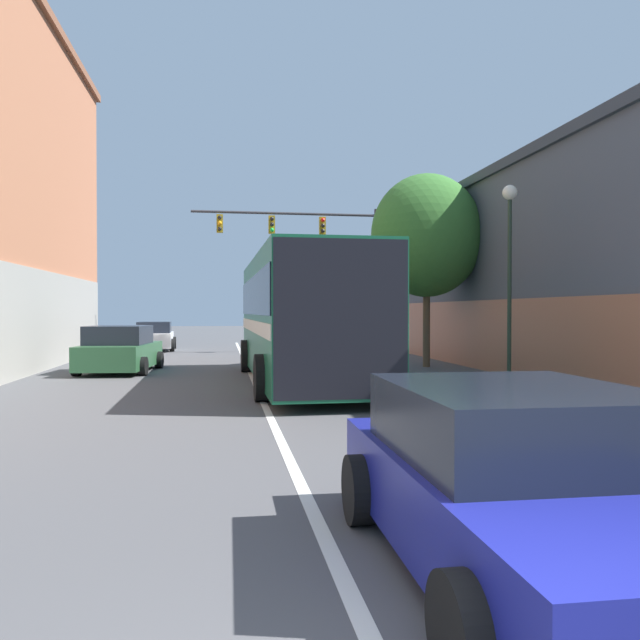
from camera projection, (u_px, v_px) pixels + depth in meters
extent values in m
cube|color=silver|center=(254.00, 382.00, 16.76)|extent=(0.14, 42.27, 0.01)
cube|color=#9E998E|center=(9.00, 322.00, 16.86)|extent=(0.24, 23.13, 3.20)
cube|color=#4C515B|center=(586.00, 270.00, 19.98)|extent=(6.43, 19.36, 6.44)
cube|color=#A86647|center=(493.00, 336.00, 19.52)|extent=(0.24, 18.98, 2.26)
cube|color=#393D44|center=(587.00, 174.00, 19.94)|extent=(6.68, 19.56, 0.30)
cube|color=#145133|center=(302.00, 317.00, 16.50)|extent=(2.69, 10.54, 3.06)
cube|color=black|center=(302.00, 296.00, 16.49)|extent=(2.73, 10.33, 0.98)
cube|color=beige|center=(302.00, 326.00, 16.51)|extent=(2.72, 10.43, 0.31)
cube|color=black|center=(341.00, 319.00, 11.34)|extent=(2.50, 0.09, 2.94)
cylinder|color=black|center=(246.00, 356.00, 19.51)|extent=(0.31, 1.00, 1.00)
cylinder|color=black|center=(328.00, 355.00, 19.95)|extent=(0.31, 1.00, 1.00)
cylinder|color=black|center=(262.00, 378.00, 13.09)|extent=(0.31, 1.00, 1.00)
cylinder|color=black|center=(382.00, 376.00, 13.53)|extent=(0.31, 1.00, 1.00)
cube|color=navy|center=(528.00, 508.00, 4.44)|extent=(1.91, 4.07, 0.64)
cube|color=black|center=(513.00, 421.00, 4.68)|extent=(1.74, 2.12, 0.53)
cylinder|color=black|center=(360.00, 490.00, 5.55)|extent=(0.23, 0.62, 0.62)
cylinder|color=black|center=(561.00, 481.00, 5.83)|extent=(0.23, 0.62, 0.62)
cylinder|color=black|center=(465.00, 634.00, 3.06)|extent=(0.23, 0.62, 0.62)
cube|color=silver|center=(155.00, 340.00, 30.37)|extent=(1.82, 3.95, 0.69)
cube|color=black|center=(154.00, 327.00, 30.17)|extent=(1.61, 2.08, 0.53)
cylinder|color=black|center=(139.00, 343.00, 31.38)|extent=(0.24, 0.62, 0.61)
cylinder|color=black|center=(174.00, 343.00, 31.72)|extent=(0.24, 0.62, 0.61)
cylinder|color=black|center=(134.00, 346.00, 29.02)|extent=(0.24, 0.62, 0.61)
cylinder|color=black|center=(172.00, 345.00, 29.36)|extent=(0.24, 0.62, 0.61)
cube|color=#285633|center=(120.00, 355.00, 19.47)|extent=(2.21, 4.02, 0.73)
cube|color=black|center=(119.00, 335.00, 19.27)|extent=(1.89, 2.16, 0.57)
cylinder|color=black|center=(101.00, 360.00, 20.62)|extent=(0.27, 0.58, 0.56)
cylinder|color=black|center=(159.00, 360.00, 20.73)|extent=(0.27, 0.58, 0.56)
cylinder|color=black|center=(77.00, 367.00, 18.23)|extent=(0.27, 0.58, 0.56)
cylinder|color=black|center=(143.00, 366.00, 18.34)|extent=(0.27, 0.58, 0.56)
cylinder|color=#333338|center=(376.00, 281.00, 28.67)|extent=(0.18, 0.18, 6.60)
cylinder|color=#333338|center=(286.00, 213.00, 27.98)|extent=(8.36, 0.12, 0.12)
cube|color=#9E8419|center=(322.00, 226.00, 28.24)|extent=(0.28, 0.24, 0.80)
sphere|color=red|center=(323.00, 220.00, 28.09)|extent=(0.18, 0.18, 0.18)
sphere|color=black|center=(323.00, 225.00, 28.09)|extent=(0.18, 0.18, 0.18)
sphere|color=black|center=(323.00, 231.00, 28.10)|extent=(0.18, 0.18, 0.18)
cube|color=#9E8419|center=(272.00, 225.00, 27.89)|extent=(0.28, 0.24, 0.80)
sphere|color=black|center=(272.00, 219.00, 27.73)|extent=(0.18, 0.18, 0.18)
sphere|color=black|center=(272.00, 224.00, 27.74)|extent=(0.18, 0.18, 0.18)
sphere|color=green|center=(272.00, 230.00, 27.74)|extent=(0.18, 0.18, 0.18)
cube|color=#9E8419|center=(220.00, 224.00, 27.53)|extent=(0.28, 0.24, 0.80)
sphere|color=black|center=(220.00, 217.00, 27.38)|extent=(0.18, 0.18, 0.18)
sphere|color=orange|center=(220.00, 223.00, 27.38)|extent=(0.18, 0.18, 0.18)
sphere|color=black|center=(220.00, 229.00, 27.38)|extent=(0.18, 0.18, 0.18)
cone|color=#233323|center=(509.00, 385.00, 15.22)|extent=(0.26, 0.26, 0.20)
cylinder|color=#233323|center=(509.00, 294.00, 15.19)|extent=(0.10, 0.10, 4.66)
sphere|color=#EFE5CC|center=(510.00, 193.00, 15.16)|extent=(0.36, 0.36, 0.36)
cylinder|color=brown|center=(426.00, 325.00, 21.28)|extent=(0.24, 0.24, 2.86)
ellipsoid|color=#38702D|center=(427.00, 236.00, 21.24)|extent=(3.81, 3.43, 4.19)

